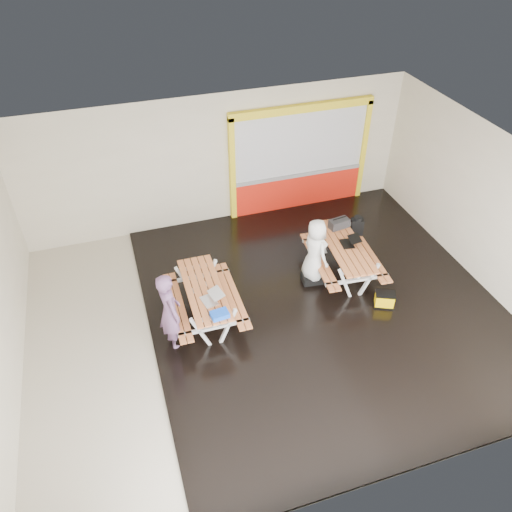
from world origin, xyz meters
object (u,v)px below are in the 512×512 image
object	(u,v)px
picnic_table_left	(205,295)
picnic_table_right	(344,252)
dark_case	(312,278)
toolbox	(339,223)
person_left	(170,311)
blue_pouch	(220,314)
person_right	(315,250)
fluke_bag	(384,300)
laptop_right	(350,242)
laptop_left	(212,298)
backpack	(357,226)

from	to	relation	value
picnic_table_left	picnic_table_right	distance (m)	3.43
dark_case	toolbox	bearing A→B (deg)	38.97
person_left	blue_pouch	distance (m)	0.98
toolbox	dark_case	bearing A→B (deg)	-141.03
person_right	fluke_bag	xyz separation A→B (m)	(1.13, -1.31, -0.67)
picnic_table_left	fluke_bag	bearing A→B (deg)	-13.19
fluke_bag	toolbox	bearing A→B (deg)	96.22
person_right	fluke_bag	world-z (taller)	person_right
toolbox	fluke_bag	size ratio (longest dim) A/B	1.04
picnic_table_left	fluke_bag	world-z (taller)	picnic_table_left
fluke_bag	laptop_right	bearing A→B (deg)	101.30
toolbox	person_left	bearing A→B (deg)	-159.57
laptop_left	fluke_bag	world-z (taller)	laptop_left
toolbox	fluke_bag	xyz separation A→B (m)	(0.22, -2.01, -0.75)
laptop_left	fluke_bag	size ratio (longest dim) A/B	0.98
picnic_table_left	person_right	size ratio (longest dim) A/B	1.39
picnic_table_left	backpack	xyz separation A→B (m)	(4.07, 1.14, 0.14)
picnic_table_right	person_left	world-z (taller)	person_left
picnic_table_right	person_left	size ratio (longest dim) A/B	1.27
laptop_left	dark_case	bearing A→B (deg)	16.44
picnic_table_left	fluke_bag	size ratio (longest dim) A/B	4.36
picnic_table_left	backpack	bearing A→B (deg)	15.69
picnic_table_right	person_left	xyz separation A→B (m)	(-4.20, -0.93, 0.23)
backpack	laptop_left	bearing A→B (deg)	-158.93
toolbox	dark_case	world-z (taller)	toolbox
picnic_table_right	backpack	bearing A→B (deg)	47.10
laptop_right	dark_case	world-z (taller)	laptop_right
toolbox	picnic_table_left	bearing A→B (deg)	-162.47
toolbox	backpack	size ratio (longest dim) A/B	1.01
toolbox	dark_case	size ratio (longest dim) A/B	1.10
toolbox	laptop_right	bearing A→B (deg)	-93.89
laptop_left	backpack	world-z (taller)	backpack
toolbox	laptop_left	bearing A→B (deg)	-156.45
laptop_left	person_right	bearing A→B (deg)	17.69
laptop_right	fluke_bag	world-z (taller)	laptop_right
person_right	blue_pouch	world-z (taller)	person_right
blue_pouch	dark_case	bearing A→B (deg)	26.29
toolbox	backpack	bearing A→B (deg)	2.08
person_left	fluke_bag	bearing A→B (deg)	-106.52
laptop_left	dark_case	xyz separation A→B (m)	(2.54, 0.75, -0.77)
person_left	person_right	world-z (taller)	person_left
person_right	dark_case	xyz separation A→B (m)	(-0.05, -0.08, -0.76)
picnic_table_left	person_right	bearing A→B (deg)	9.12
blue_pouch	dark_case	size ratio (longest dim) A/B	0.74
picnic_table_left	toolbox	bearing A→B (deg)	17.53
blue_pouch	toolbox	world-z (taller)	toolbox
laptop_right	backpack	xyz separation A→B (m)	(0.55, 0.70, -0.13)
person_right	toolbox	world-z (taller)	person_right
toolbox	fluke_bag	distance (m)	2.15
picnic_table_right	picnic_table_left	bearing A→B (deg)	-172.83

